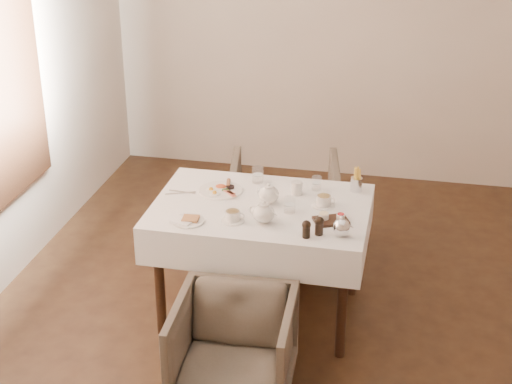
{
  "coord_description": "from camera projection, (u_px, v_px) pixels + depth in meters",
  "views": [
    {
      "loc": [
        0.32,
        -3.88,
        2.8
      ],
      "look_at": [
        -0.56,
        0.25,
        0.82
      ],
      "focal_mm": 55.0,
      "sensor_mm": 36.0,
      "label": 1
    }
  ],
  "objects": [
    {
      "name": "pepper_mill_left",
      "position": [
        306.0,
        229.0,
        4.26
      ],
      "size": [
        0.07,
        0.07,
        0.1
      ],
      "primitive_type": null,
      "rotation": [
        0.0,
        0.0,
        0.36
      ],
      "color": "black",
      "rests_on": "table"
    },
    {
      "name": "glass_right",
      "position": [
        317.0,
        183.0,
        4.83
      ],
      "size": [
        0.07,
        0.07,
        0.09
      ],
      "primitive_type": "cylinder",
      "rotation": [
        0.0,
        0.0,
        0.16
      ],
      "color": "silver",
      "rests_on": "table"
    },
    {
      "name": "silver_pot",
      "position": [
        341.0,
        226.0,
        4.28
      ],
      "size": [
        0.14,
        0.13,
        0.12
      ],
      "primitive_type": null,
      "rotation": [
        0.0,
        0.0,
        0.33
      ],
      "color": "white",
      "rests_on": "table"
    },
    {
      "name": "armchair_near",
      "position": [
        233.0,
        350.0,
        4.13
      ],
      "size": [
        0.65,
        0.67,
        0.58
      ],
      "primitive_type": "imported",
      "rotation": [
        0.0,
        0.0,
        0.05
      ],
      "color": "#4F463A",
      "rests_on": "ground"
    },
    {
      "name": "teacup_far",
      "position": [
        324.0,
        201.0,
        4.62
      ],
      "size": [
        0.14,
        0.14,
        0.07
      ],
      "rotation": [
        0.0,
        0.0,
        -0.08
      ],
      "color": "white",
      "rests_on": "table"
    },
    {
      "name": "teacup_near",
      "position": [
        233.0,
        217.0,
        4.45
      ],
      "size": [
        0.13,
        0.13,
        0.07
      ],
      "rotation": [
        0.0,
        0.0,
        -0.03
      ],
      "color": "white",
      "rests_on": "table"
    },
    {
      "name": "table",
      "position": [
        261.0,
        223.0,
        4.7
      ],
      "size": [
        1.28,
        0.88,
        0.75
      ],
      "color": "black",
      "rests_on": "ground"
    },
    {
      "name": "fries_cup",
      "position": [
        357.0,
        181.0,
        4.8
      ],
      "size": [
        0.07,
        0.07,
        0.16
      ],
      "rotation": [
        0.0,
        0.0,
        -0.08
      ],
      "color": "silver",
      "rests_on": "table"
    },
    {
      "name": "side_plate",
      "position": [
        187.0,
        221.0,
        4.45
      ],
      "size": [
        0.19,
        0.18,
        0.02
      ],
      "rotation": [
        0.0,
        0.0,
        -0.13
      ],
      "color": "white",
      "rests_on": "table"
    },
    {
      "name": "breakfast_plate",
      "position": [
        221.0,
        190.0,
        4.82
      ],
      "size": [
        0.27,
        0.27,
        0.03
      ],
      "rotation": [
        0.0,
        0.0,
        -0.24
      ],
      "color": "white",
      "rests_on": "table"
    },
    {
      "name": "teapot_front",
      "position": [
        264.0,
        212.0,
        4.41
      ],
      "size": [
        0.2,
        0.17,
        0.14
      ],
      "primitive_type": null,
      "rotation": [
        0.0,
        0.0,
        -0.28
      ],
      "color": "white",
      "rests_on": "table"
    },
    {
      "name": "cutlery_fork",
      "position": [
        182.0,
        192.0,
        4.81
      ],
      "size": [
        0.17,
        0.03,
        0.0
      ],
      "primitive_type": "cube",
      "rotation": [
        0.0,
        0.0,
        1.49
      ],
      "color": "silver",
      "rests_on": "table"
    },
    {
      "name": "glass_left",
      "position": [
        258.0,
        175.0,
        4.92
      ],
      "size": [
        0.09,
        0.09,
        0.1
      ],
      "primitive_type": "cylinder",
      "rotation": [
        0.0,
        0.0,
        0.3
      ],
      "color": "silver",
      "rests_on": "table"
    },
    {
      "name": "glass_mid",
      "position": [
        290.0,
        205.0,
        4.54
      ],
      "size": [
        0.08,
        0.08,
        0.09
      ],
      "primitive_type": "cylinder",
      "rotation": [
        0.0,
        0.0,
        -0.3
      ],
      "color": "silver",
      "rests_on": "table"
    },
    {
      "name": "pepper_mill_right",
      "position": [
        319.0,
        226.0,
        4.29
      ],
      "size": [
        0.06,
        0.06,
        0.11
      ],
      "primitive_type": null,
      "rotation": [
        0.0,
        0.0,
        0.22
      ],
      "color": "black",
      "rests_on": "table"
    },
    {
      "name": "teapot_centre",
      "position": [
        269.0,
        193.0,
        4.64
      ],
      "size": [
        0.2,
        0.18,
        0.13
      ],
      "primitive_type": null,
      "rotation": [
        0.0,
        0.0,
        -0.4
      ],
      "color": "white",
      "rests_on": "table"
    },
    {
      "name": "condiment_board",
      "position": [
        331.0,
        219.0,
        4.45
      ],
      "size": [
        0.23,
        0.2,
        0.05
      ],
      "rotation": [
        0.0,
        0.0,
        0.43
      ],
      "color": "black",
      "rests_on": "table"
    },
    {
      "name": "armchair_far",
      "position": [
        284.0,
        209.0,
        5.52
      ],
      "size": [
        0.87,
        0.88,
        0.7
      ],
      "primitive_type": "imported",
      "rotation": [
        0.0,
        0.0,
        3.31
      ],
      "color": "#4F463A",
      "rests_on": "ground"
    },
    {
      "name": "cutlery_knife",
      "position": [
        181.0,
        193.0,
        4.79
      ],
      "size": [
        0.18,
        0.09,
        0.0
      ],
      "primitive_type": "cube",
      "rotation": [
        0.0,
        0.0,
        1.96
      ],
      "color": "silver",
      "rests_on": "table"
    },
    {
      "name": "creamer",
      "position": [
        297.0,
        188.0,
        4.77
      ],
      "size": [
        0.08,
        0.08,
        0.08
      ],
      "primitive_type": "cylinder",
      "rotation": [
        0.0,
        0.0,
        0.13
      ],
      "color": "white",
      "rests_on": "table"
    }
  ]
}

